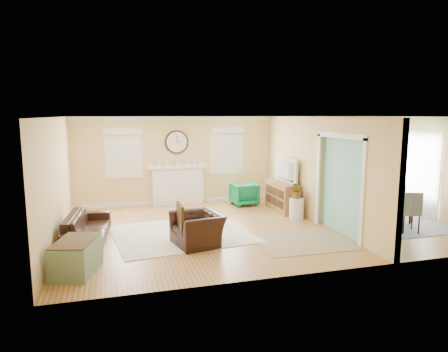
{
  "coord_description": "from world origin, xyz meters",
  "views": [
    {
      "loc": [
        -3.36,
        -8.76,
        2.65
      ],
      "look_at": [
        -0.8,
        0.3,
        1.2
      ],
      "focal_mm": 32.0,
      "sensor_mm": 36.0,
      "label": 1
    }
  ],
  "objects_px": {
    "credenza": "(282,196)",
    "dining_table": "(376,208)",
    "green_chair": "(244,194)",
    "sofa": "(87,227)",
    "eames_chair": "(197,229)"
  },
  "relations": [
    {
      "from": "eames_chair",
      "to": "credenza",
      "type": "distance_m",
      "value": 3.67
    },
    {
      "from": "credenza",
      "to": "dining_table",
      "type": "height_order",
      "value": "credenza"
    },
    {
      "from": "green_chair",
      "to": "eames_chair",
      "type": "bearing_deg",
      "value": 52.5
    },
    {
      "from": "credenza",
      "to": "sofa",
      "type": "bearing_deg",
      "value": -164.9
    },
    {
      "from": "sofa",
      "to": "credenza",
      "type": "height_order",
      "value": "credenza"
    },
    {
      "from": "green_chair",
      "to": "dining_table",
      "type": "relative_size",
      "value": 0.44
    },
    {
      "from": "sofa",
      "to": "green_chair",
      "type": "distance_m",
      "value": 4.87
    },
    {
      "from": "eames_chair",
      "to": "dining_table",
      "type": "height_order",
      "value": "eames_chair"
    },
    {
      "from": "green_chair",
      "to": "credenza",
      "type": "xyz_separation_m",
      "value": [
        0.8,
        -0.95,
        0.07
      ]
    },
    {
      "from": "eames_chair",
      "to": "green_chair",
      "type": "bearing_deg",
      "value": 135.31
    },
    {
      "from": "sofa",
      "to": "eames_chair",
      "type": "distance_m",
      "value": 2.37
    },
    {
      "from": "green_chair",
      "to": "credenza",
      "type": "bearing_deg",
      "value": 125.83
    },
    {
      "from": "eames_chair",
      "to": "dining_table",
      "type": "relative_size",
      "value": 0.61
    },
    {
      "from": "green_chair",
      "to": "credenza",
      "type": "relative_size",
      "value": 0.53
    },
    {
      "from": "green_chair",
      "to": "dining_table",
      "type": "xyz_separation_m",
      "value": [
        2.7,
        -2.5,
        -0.04
      ]
    }
  ]
}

